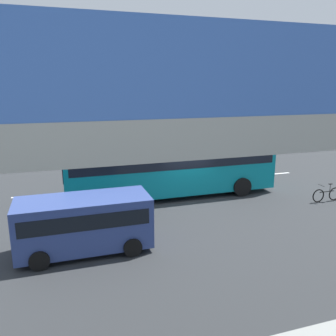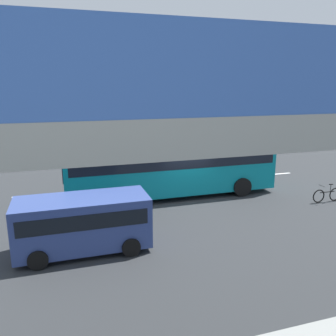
{
  "view_description": "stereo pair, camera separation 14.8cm",
  "coord_description": "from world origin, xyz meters",
  "px_view_note": "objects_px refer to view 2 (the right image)",
  "views": [
    {
      "loc": [
        6.34,
        16.77,
        6.06
      ],
      "look_at": [
        0.7,
        -0.73,
        1.6
      ],
      "focal_mm": 37.05,
      "sensor_mm": 36.0,
      "label": 1
    },
    {
      "loc": [
        6.2,
        16.82,
        6.06
      ],
      "look_at": [
        0.7,
        -0.73,
        1.6
      ],
      "focal_mm": 37.05,
      "sensor_mm": 36.0,
      "label": 2
    }
  ],
  "objects_px": {
    "traffic_sign": "(163,148)",
    "city_bus": "(172,162)",
    "bicycle_black": "(327,195)",
    "parked_van": "(83,220)"
  },
  "relations": [
    {
      "from": "city_bus",
      "to": "bicycle_black",
      "type": "distance_m",
      "value": 8.4
    },
    {
      "from": "city_bus",
      "to": "traffic_sign",
      "type": "xyz_separation_m",
      "value": [
        -0.76,
        -4.17,
        0.01
      ]
    },
    {
      "from": "city_bus",
      "to": "parked_van",
      "type": "xyz_separation_m",
      "value": [
        5.16,
        5.28,
        -0.7
      ]
    },
    {
      "from": "bicycle_black",
      "to": "city_bus",
      "type": "bearing_deg",
      "value": -24.99
    },
    {
      "from": "city_bus",
      "to": "parked_van",
      "type": "distance_m",
      "value": 7.41
    },
    {
      "from": "bicycle_black",
      "to": "traffic_sign",
      "type": "relative_size",
      "value": 0.63
    },
    {
      "from": "traffic_sign",
      "to": "parked_van",
      "type": "bearing_deg",
      "value": 57.96
    },
    {
      "from": "city_bus",
      "to": "traffic_sign",
      "type": "bearing_deg",
      "value": -100.3
    },
    {
      "from": "city_bus",
      "to": "traffic_sign",
      "type": "relative_size",
      "value": 4.12
    },
    {
      "from": "traffic_sign",
      "to": "city_bus",
      "type": "bearing_deg",
      "value": 79.7
    }
  ]
}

